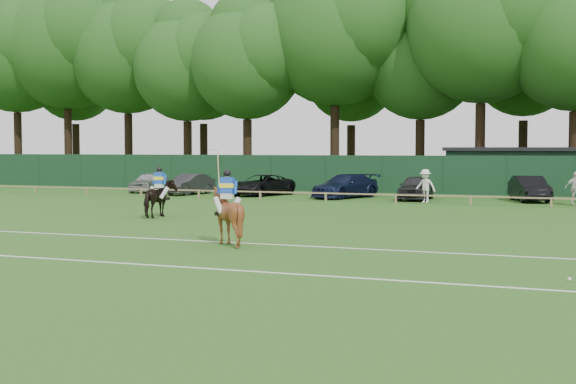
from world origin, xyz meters
The scene contains 19 objects.
ground centered at (0.00, 0.00, 0.00)m, with size 160.00×160.00×0.00m, color #1E4C14.
horse_dark centered at (-6.56, 5.90, 0.81)m, with size 0.87×1.92×1.62m, color black.
horse_chestnut centered at (0.26, -1.59, 0.90)m, with size 1.46×1.64×1.81m, color brown.
sedan_silver centered at (-16.95, 22.13, 0.68)m, with size 1.61×4.01×1.37m, color #9DA0A2.
sedan_grey centered at (-13.19, 20.85, 0.66)m, with size 1.40×4.01×1.32m, color #2C2C2F.
suv_black centered at (-8.41, 21.56, 0.66)m, with size 2.18×4.73×1.32m, color black.
sedan_navy centered at (-2.81, 21.15, 0.71)m, with size 1.99×4.91×1.42m, color #121B3B.
hatch_grey centered at (1.49, 20.93, 0.71)m, with size 1.69×4.19×1.43m, color #2D2D2F.
estate_black centered at (7.68, 21.97, 0.71)m, with size 1.51×4.32×1.42m, color black.
spectator_left centered at (2.39, 19.09, 0.91)m, with size 1.18×0.68×1.82m, color silver.
spectator_mid centered at (10.09, 19.91, 0.88)m, with size 1.03×0.43×1.76m, color silver.
rider_dark centered at (-6.56, 5.89, 1.54)m, with size 0.94×0.39×1.41m.
rider_chestnut centered at (0.26, -1.60, 1.70)m, with size 0.95×0.55×2.05m.
polo_ball centered at (10.24, -4.65, 0.04)m, with size 0.09×0.09×0.09m, color silver.
pitch_lines centered at (0.00, -3.50, 0.01)m, with size 60.00×5.10×0.01m.
pitch_rail centered at (0.00, 18.00, 0.45)m, with size 62.10×0.10×0.50m.
perimeter_fence centered at (0.00, 27.00, 1.25)m, with size 92.08×0.08×2.50m.
utility_shed centered at (6.00, 30.00, 1.54)m, with size 8.40×4.40×3.04m.
tree_row centered at (2.00, 35.00, 0.00)m, with size 96.00×12.00×21.00m, color #26561C, non-canonical shape.
Camera 1 is at (10.49, -22.95, 3.00)m, focal length 48.00 mm.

